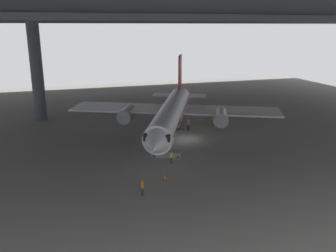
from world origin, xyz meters
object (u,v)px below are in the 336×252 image
at_px(crew_worker_by_stairs, 171,156).
at_px(baggage_tug, 216,121).
at_px(crew_worker_near_nose, 142,186).
at_px(boarding_stairs, 167,151).
at_px(traffic_cone_orange, 165,178).
at_px(airplane_main, 172,112).

bearing_deg(crew_worker_by_stairs, baggage_tug, 49.20).
height_order(crew_worker_near_nose, crew_worker_by_stairs, crew_worker_near_nose).
bearing_deg(baggage_tug, crew_worker_by_stairs, -130.80).
distance_m(boarding_stairs, crew_worker_near_nose, 11.16).
relative_size(boarding_stairs, crew_worker_near_nose, 2.70).
distance_m(boarding_stairs, crew_worker_by_stairs, 2.62).
bearing_deg(traffic_cone_orange, crew_worker_near_nose, -138.66).
height_order(crew_worker_near_nose, traffic_cone_orange, crew_worker_near_nose).
bearing_deg(baggage_tug, traffic_cone_orange, -127.78).
xyz_separation_m(airplane_main, crew_worker_near_nose, (-9.04, -18.69, -2.39)).
relative_size(airplane_main, traffic_cone_orange, 54.66).
bearing_deg(airplane_main, boarding_stairs, -111.59).
xyz_separation_m(airplane_main, baggage_tug, (8.83, 3.07, -2.83)).
bearing_deg(crew_worker_near_nose, traffic_cone_orange, 41.34).
bearing_deg(airplane_main, traffic_cone_orange, -110.35).
xyz_separation_m(crew_worker_by_stairs, baggage_tug, (12.64, 14.64, -0.37)).
bearing_deg(airplane_main, crew_worker_by_stairs, -108.24).
bearing_deg(traffic_cone_orange, airplane_main, 69.65).
bearing_deg(boarding_stairs, airplane_main, 68.41).
relative_size(boarding_stairs, crew_worker_by_stairs, 2.88).
height_order(boarding_stairs, traffic_cone_orange, boarding_stairs).
height_order(boarding_stairs, baggage_tug, boarding_stairs).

